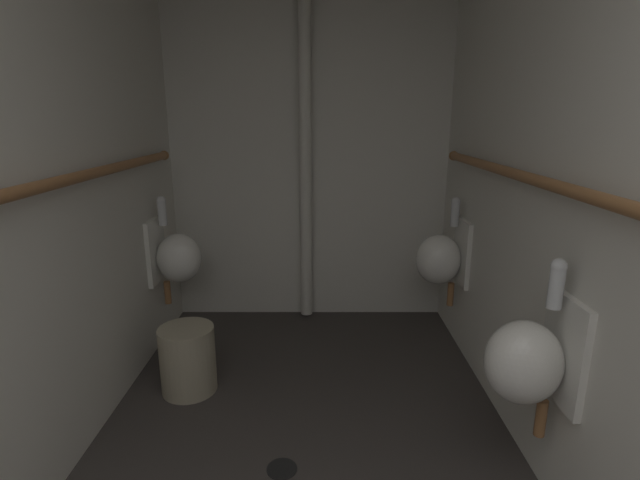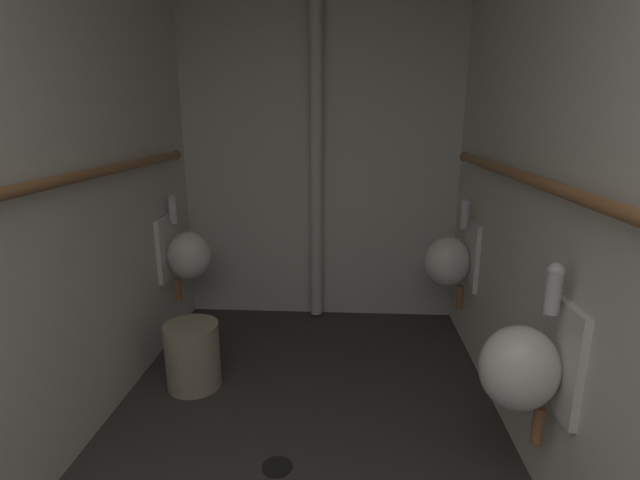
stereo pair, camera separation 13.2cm
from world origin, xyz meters
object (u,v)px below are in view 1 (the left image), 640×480
urinal_left_mid (177,256)px  standpipe_back_wall (306,158)px  floor_drain (283,468)px  urinal_right_mid (530,360)px  waste_bin (189,359)px  urinal_right_far (443,258)px

urinal_left_mid → standpipe_back_wall: 1.16m
standpipe_back_wall → floor_drain: size_ratio=17.62×
urinal_left_mid → standpipe_back_wall: standpipe_back_wall is taller
urinal_left_mid → standpipe_back_wall: (0.87, 0.44, 0.62)m
urinal_right_mid → floor_drain: size_ratio=5.39×
urinal_right_mid → standpipe_back_wall: bearing=116.6°
urinal_right_mid → floor_drain: (-0.99, 0.15, -0.63)m
urinal_left_mid → urinal_right_mid: size_ratio=1.00×
urinal_left_mid → floor_drain: size_ratio=5.39×
urinal_left_mid → waste_bin: bearing=-70.5°
urinal_right_mid → standpipe_back_wall: (-0.92, 1.85, 0.62)m
urinal_left_mid → floor_drain: (0.81, -1.25, -0.63)m
floor_drain → urinal_right_far: bearing=50.9°
urinal_right_far → urinal_right_mid: bearing=-90.0°
urinal_right_far → standpipe_back_wall: 1.21m
urinal_right_far → waste_bin: size_ratio=1.93×
floor_drain → waste_bin: bearing=132.3°
floor_drain → urinal_right_mid: bearing=-8.4°
urinal_left_mid → urinal_right_far: (1.80, -0.03, 0.00)m
urinal_left_mid → urinal_right_far: 1.80m
standpipe_back_wall → floor_drain: (-0.07, -1.70, -1.25)m
urinal_left_mid → urinal_right_mid: bearing=-37.9°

